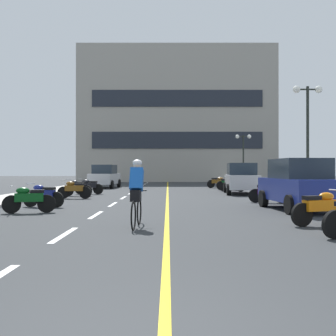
{
  "coord_description": "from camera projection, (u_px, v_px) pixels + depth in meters",
  "views": [
    {
      "loc": [
        0.28,
        -3.1,
        1.43
      ],
      "look_at": [
        0.33,
        19.67,
        1.52
      ],
      "focal_mm": 44.32,
      "sensor_mm": 36.0,
      "label": 1
    }
  ],
  "objects": [
    {
      "name": "ground_plane",
      "position": [
        162.0,
        194.0,
        24.09
      ],
      "size": [
        140.0,
        140.0,
        0.0
      ],
      "primitive_type": "plane",
      "color": "#2D3033"
    },
    {
      "name": "curb_left",
      "position": [
        53.0,
        191.0,
        27.07
      ],
      "size": [
        2.4,
        72.0,
        0.12
      ],
      "primitive_type": "cube",
      "color": "#B7B2A8",
      "rests_on": "ground"
    },
    {
      "name": "curb_right",
      "position": [
        273.0,
        191.0,
        27.1
      ],
      "size": [
        2.4,
        72.0,
        0.12
      ],
      "primitive_type": "cube",
      "color": "#B7B2A8",
      "rests_on": "ground"
    },
    {
      "name": "lane_dash_1",
      "position": [
        63.0,
        235.0,
        9.09
      ],
      "size": [
        0.14,
        2.2,
        0.01
      ],
      "primitive_type": "cube",
      "color": "silver",
      "rests_on": "ground"
    },
    {
      "name": "lane_dash_2",
      "position": [
        95.0,
        215.0,
        13.09
      ],
      "size": [
        0.14,
        2.2,
        0.01
      ],
      "primitive_type": "cube",
      "color": "silver",
      "rests_on": "ground"
    },
    {
      "name": "lane_dash_3",
      "position": [
        112.0,
        204.0,
        17.09
      ],
      "size": [
        0.14,
        2.2,
        0.01
      ],
      "primitive_type": "cube",
      "color": "silver",
      "rests_on": "ground"
    },
    {
      "name": "lane_dash_4",
      "position": [
        122.0,
        198.0,
        21.09
      ],
      "size": [
        0.14,
        2.2,
        0.01
      ],
      "primitive_type": "cube",
      "color": "silver",
      "rests_on": "ground"
    },
    {
      "name": "lane_dash_5",
      "position": [
        130.0,
        193.0,
        25.09
      ],
      "size": [
        0.14,
        2.2,
        0.01
      ],
      "primitive_type": "cube",
      "color": "silver",
      "rests_on": "ground"
    },
    {
      "name": "lane_dash_6",
      "position": [
        135.0,
        190.0,
        29.09
      ],
      "size": [
        0.14,
        2.2,
        0.01
      ],
      "primitive_type": "cube",
      "color": "silver",
      "rests_on": "ground"
    },
    {
      "name": "lane_dash_7",
      "position": [
        139.0,
        188.0,
        33.09
      ],
      "size": [
        0.14,
        2.2,
        0.01
      ],
      "primitive_type": "cube",
      "color": "silver",
      "rests_on": "ground"
    },
    {
      "name": "lane_dash_8",
      "position": [
        142.0,
        186.0,
        37.09
      ],
      "size": [
        0.14,
        2.2,
        0.01
      ],
      "primitive_type": "cube",
      "color": "silver",
      "rests_on": "ground"
    },
    {
      "name": "lane_dash_9",
      "position": [
        144.0,
        184.0,
        41.09
      ],
      "size": [
        0.14,
        2.2,
        0.01
      ],
      "primitive_type": "cube",
      "color": "silver",
      "rests_on": "ground"
    },
    {
      "name": "lane_dash_10",
      "position": [
        146.0,
        183.0,
        45.09
      ],
      "size": [
        0.14,
        2.2,
        0.01
      ],
      "primitive_type": "cube",
      "color": "silver",
      "rests_on": "ground"
    },
    {
      "name": "lane_dash_11",
      "position": [
        148.0,
        182.0,
        49.09
      ],
      "size": [
        0.14,
        2.2,
        0.01
      ],
      "primitive_type": "cube",
      "color": "silver",
      "rests_on": "ground"
    },
    {
      "name": "centre_line_yellow",
      "position": [
        167.0,
        192.0,
        27.09
      ],
      "size": [
        0.12,
        66.0,
        0.01
      ],
      "primitive_type": "cube",
      "color": "gold",
      "rests_on": "ground"
    },
    {
      "name": "office_building",
      "position": [
        175.0,
        118.0,
        53.08
      ],
      "size": [
        23.59,
        10.04,
        16.22
      ],
      "color": "#9E998E",
      "rests_on": "ground"
    },
    {
      "name": "street_lamp_mid",
      "position": [
        307.0,
        116.0,
        20.57
      ],
      "size": [
        1.46,
        0.36,
        5.48
      ],
      "color": "black",
      "rests_on": "curb_right"
    },
    {
      "name": "street_lamp_far",
      "position": [
        242.0,
        147.0,
        38.15
      ],
      "size": [
        1.46,
        0.36,
        4.55
      ],
      "color": "black",
      "rests_on": "curb_right"
    },
    {
      "name": "parked_car_near",
      "position": [
        298.0,
        184.0,
        14.63
      ],
      "size": [
        2.18,
        4.32,
        1.82
      ],
      "color": "black",
      "rests_on": "ground"
    },
    {
      "name": "parked_car_mid",
      "position": [
        241.0,
        178.0,
        24.44
      ],
      "size": [
        2.17,
        4.31,
        1.82
      ],
      "color": "black",
      "rests_on": "ground"
    },
    {
      "name": "parked_car_far",
      "position": [
        104.0,
        176.0,
        32.6
      ],
      "size": [
        2.19,
        4.32,
        1.82
      ],
      "color": "black",
      "rests_on": "ground"
    },
    {
      "name": "motorcycle_2",
      "position": [
        319.0,
        207.0,
        10.57
      ],
      "size": [
        1.64,
        0.8,
        0.92
      ],
      "color": "black",
      "rests_on": "ground"
    },
    {
      "name": "motorcycle_3",
      "position": [
        28.0,
        199.0,
        13.62
      ],
      "size": [
        1.67,
        0.7,
        0.92
      ],
      "color": "black",
      "rests_on": "ground"
    },
    {
      "name": "motorcycle_4",
      "position": [
        42.0,
        195.0,
        15.73
      ],
      "size": [
        1.67,
        0.69,
        0.92
      ],
      "color": "black",
      "rests_on": "ground"
    },
    {
      "name": "motorcycle_5",
      "position": [
        268.0,
        192.0,
        17.84
      ],
      "size": [
        1.66,
        0.73,
        0.92
      ],
      "color": "black",
      "rests_on": "ground"
    },
    {
      "name": "motorcycle_6",
      "position": [
        73.0,
        189.0,
        20.41
      ],
      "size": [
        1.7,
        0.6,
        0.92
      ],
      "color": "black",
      "rests_on": "ground"
    },
    {
      "name": "motorcycle_7",
      "position": [
        76.0,
        187.0,
        22.32
      ],
      "size": [
        1.66,
        0.73,
        0.92
      ],
      "color": "black",
      "rests_on": "ground"
    },
    {
      "name": "motorcycle_8",
      "position": [
        88.0,
        186.0,
        24.14
      ],
      "size": [
        1.7,
        0.6,
        0.92
      ],
      "color": "black",
      "rests_on": "ground"
    },
    {
      "name": "motorcycle_9",
      "position": [
        232.0,
        184.0,
        27.18
      ],
      "size": [
        1.69,
        0.63,
        0.92
      ],
      "color": "black",
      "rests_on": "ground"
    },
    {
      "name": "motorcycle_10",
      "position": [
        228.0,
        183.0,
        28.77
      ],
      "size": [
        1.64,
        0.78,
        0.92
      ],
      "color": "black",
      "rests_on": "ground"
    },
    {
      "name": "motorcycle_11",
      "position": [
        227.0,
        183.0,
        30.37
      ],
      "size": [
        1.69,
        0.62,
        0.92
      ],
      "color": "black",
      "rests_on": "ground"
    },
    {
      "name": "motorcycle_12",
      "position": [
        217.0,
        182.0,
        32.09
      ],
      "size": [
        1.64,
        0.8,
        0.92
      ],
      "color": "black",
      "rests_on": "ground"
    },
    {
      "name": "motorcycle_13",
      "position": [
        217.0,
        182.0,
        33.58
      ],
      "size": [
        1.66,
        0.73,
        0.92
      ],
      "color": "black",
      "rests_on": "ground"
    },
    {
      "name": "cyclist_rider",
      "position": [
        136.0,
        191.0,
        10.34
      ],
      "size": [
        0.42,
        1.77,
        1.71
      ],
      "color": "black",
      "rests_on": "ground"
    }
  ]
}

